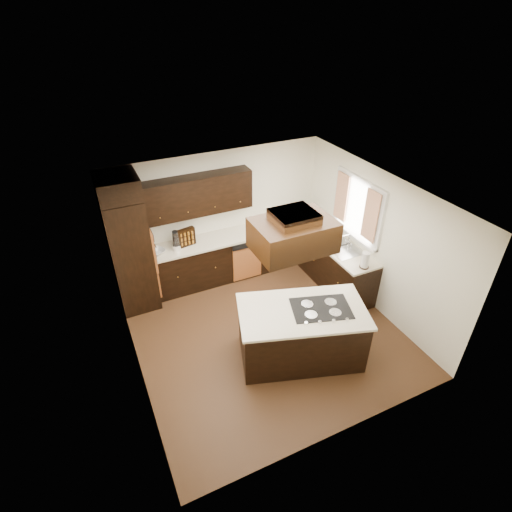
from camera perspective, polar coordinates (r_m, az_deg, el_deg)
name	(u,v)px	position (r m, az deg, el deg)	size (l,w,h in m)	color
floor	(266,331)	(6.94, 1.38, -10.72)	(4.20, 4.20, 0.02)	brown
ceiling	(268,196)	(5.50, 1.73, 8.54)	(4.20, 4.20, 0.02)	white
wall_back	(218,214)	(7.80, -5.42, 5.95)	(4.20, 0.02, 2.50)	silver
wall_front	(349,369)	(4.83, 13.19, -15.42)	(4.20, 0.02, 2.50)	silver
wall_left	(127,310)	(5.70, -17.97, -7.35)	(0.02, 4.20, 2.50)	silver
wall_right	(376,241)	(7.19, 16.78, 2.03)	(0.02, 4.20, 2.50)	silver
oven_column	(131,254)	(7.23, -17.45, 0.28)	(0.65, 0.75, 2.12)	black
wall_oven_face	(151,246)	(7.23, -14.84, 1.33)	(0.05, 0.62, 0.78)	#B1602D
base_cabinets_back	(227,257)	(7.97, -4.10, -0.10)	(2.93, 0.60, 0.88)	black
base_cabinets_right	(327,258)	(8.02, 10.13, -0.35)	(0.60, 2.40, 0.88)	black
countertop_back	(227,237)	(7.71, -4.19, 2.70)	(2.93, 0.63, 0.04)	beige
countertop_right	(329,239)	(7.77, 10.37, 2.45)	(0.63, 2.40, 0.04)	beige
upper_cabinets	(198,195)	(7.29, -8.34, 8.59)	(2.00, 0.34, 0.72)	black
dishwasher_front	(247,263)	(7.86, -1.30, -0.94)	(0.60, 0.05, 0.72)	#B1602D
window_frame	(358,208)	(7.34, 14.33, 6.67)	(0.06, 1.32, 1.12)	silver
window_pane	(359,208)	(7.36, 14.50, 6.71)	(0.00, 1.20, 1.00)	white
curtain_left	(371,216)	(7.00, 16.07, 5.51)	(0.02, 0.34, 0.90)	beige
curtain_right	(341,197)	(7.58, 12.10, 8.26)	(0.02, 0.34, 0.90)	beige
sink_rim	(340,246)	(7.53, 11.96, 1.39)	(0.52, 0.84, 0.01)	silver
island	(301,334)	(6.29, 6.41, -11.00)	(1.82, 1.00, 0.88)	black
island_top	(303,311)	(5.98, 6.68, -7.84)	(1.89, 1.06, 0.04)	beige
cooktop	(321,308)	(6.03, 9.28, -7.38)	(0.86, 0.58, 0.01)	black
range_hood	(293,235)	(5.28, 5.32, 2.98)	(1.05, 0.72, 0.42)	black
hood_duct	(294,217)	(5.15, 5.48, 5.62)	(0.55, 0.50, 0.13)	black
blender_base	(177,247)	(7.39, -11.26, 1.24)	(0.15, 0.15, 0.10)	silver
blender_pitcher	(176,239)	(7.30, -11.42, 2.44)	(0.13, 0.13, 0.26)	silver
spice_rack	(184,238)	(7.42, -10.20, 2.57)	(0.41, 0.10, 0.34)	black
mixing_bowl	(157,252)	(7.37, -13.94, 0.60)	(0.28, 0.28, 0.07)	silver
soap_bottle	(325,231)	(7.82, 9.78, 3.58)	(0.07, 0.08, 0.16)	silver
paper_towel	(365,260)	(6.96, 15.33, -0.59)	(0.14, 0.14, 0.30)	silver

